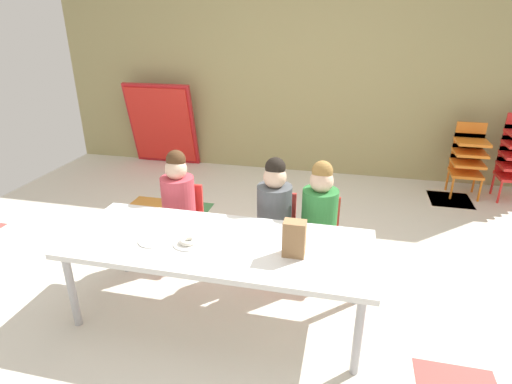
# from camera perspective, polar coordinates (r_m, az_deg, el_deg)

# --- Properties ---
(ground_plane) EXTENTS (6.12, 4.82, 0.02)m
(ground_plane) POSITION_cam_1_polar(r_m,az_deg,el_deg) (3.32, -0.53, -10.78)
(ground_plane) COLOR silver
(back_wall) EXTENTS (6.12, 0.10, 2.44)m
(back_wall) POSITION_cam_1_polar(r_m,az_deg,el_deg) (5.17, 5.92, 16.06)
(back_wall) COLOR tan
(back_wall) RESTS_ON ground_plane
(craft_table) EXTENTS (1.91, 0.75, 0.55)m
(craft_table) POSITION_cam_1_polar(r_m,az_deg,el_deg) (2.62, -5.13, -7.67)
(craft_table) COLOR white
(craft_table) RESTS_ON ground_plane
(seated_child_near_camera) EXTENTS (0.34, 0.34, 0.92)m
(seated_child_near_camera) POSITION_cam_1_polar(r_m,az_deg,el_deg) (3.27, -10.70, -0.50)
(seated_child_near_camera) COLOR red
(seated_child_near_camera) RESTS_ON ground_plane
(seated_child_middle_seat) EXTENTS (0.32, 0.31, 0.92)m
(seated_child_middle_seat) POSITION_cam_1_polar(r_m,az_deg,el_deg) (3.06, 2.59, -1.80)
(seated_child_middle_seat) COLOR red
(seated_child_middle_seat) RESTS_ON ground_plane
(seated_child_far_right) EXTENTS (0.32, 0.31, 0.92)m
(seated_child_far_right) POSITION_cam_1_polar(r_m,az_deg,el_deg) (3.03, 8.84, -2.39)
(seated_child_far_right) COLOR red
(seated_child_far_right) RESTS_ON ground_plane
(kid_chair_orange_stack) EXTENTS (0.32, 0.30, 0.80)m
(kid_chair_orange_stack) POSITION_cam_1_polar(r_m,az_deg,el_deg) (5.04, 27.37, 4.53)
(kid_chair_orange_stack) COLOR orange
(kid_chair_orange_stack) RESTS_ON ground_plane
(folded_activity_table) EXTENTS (0.90, 0.29, 1.09)m
(folded_activity_table) POSITION_cam_1_polar(r_m,az_deg,el_deg) (5.60, -12.92, 9.08)
(folded_activity_table) COLOR red
(folded_activity_table) RESTS_ON ground_plane
(paper_bag_brown) EXTENTS (0.13, 0.09, 0.22)m
(paper_bag_brown) POSITION_cam_1_polar(r_m,az_deg,el_deg) (2.40, 5.33, -6.44)
(paper_bag_brown) COLOR #9E754C
(paper_bag_brown) RESTS_ON craft_table
(paper_plate_near_edge) EXTENTS (0.18, 0.18, 0.01)m
(paper_plate_near_edge) POSITION_cam_1_polar(r_m,az_deg,el_deg) (2.59, -9.40, -7.08)
(paper_plate_near_edge) COLOR white
(paper_plate_near_edge) RESTS_ON craft_table
(paper_plate_center_table) EXTENTS (0.18, 0.18, 0.01)m
(paper_plate_center_table) POSITION_cam_1_polar(r_m,az_deg,el_deg) (2.66, -14.10, -6.57)
(paper_plate_center_table) COLOR white
(paper_plate_center_table) RESTS_ON craft_table
(donut_powdered_on_plate) EXTENTS (0.11, 0.11, 0.03)m
(donut_powdered_on_plate) POSITION_cam_1_polar(r_m,az_deg,el_deg) (2.58, -9.43, -6.72)
(donut_powdered_on_plate) COLOR white
(donut_powdered_on_plate) RESTS_ON craft_table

